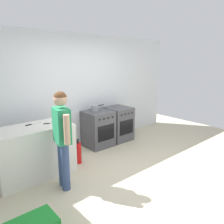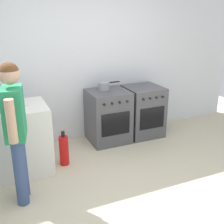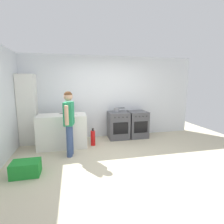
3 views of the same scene
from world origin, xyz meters
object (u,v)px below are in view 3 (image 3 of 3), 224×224
(oven_left, at_px, (118,125))
(knife_chef, at_px, (65,114))
(pot, at_px, (117,110))
(oven_right, at_px, (137,124))
(fire_extinguisher, at_px, (93,138))
(larder_cabinet, at_px, (28,110))
(knife_paring, at_px, (73,114))
(recycling_crate_lower, at_px, (26,168))
(person, at_px, (69,118))

(oven_left, distance_m, knife_chef, 1.70)
(oven_left, xyz_separation_m, pot, (-0.04, 0.07, 0.49))
(oven_right, height_order, knife_chef, knife_chef)
(fire_extinguisher, height_order, larder_cabinet, larder_cabinet)
(knife_chef, distance_m, knife_paring, 0.27)
(recycling_crate_lower, bearing_deg, person, 43.25)
(person, xyz_separation_m, larder_cabinet, (-1.15, 1.16, 0.07))
(knife_paring, distance_m, fire_extinguisher, 0.87)
(knife_paring, height_order, recycling_crate_lower, knife_paring)
(recycling_crate_lower, height_order, larder_cabinet, larder_cabinet)
(recycling_crate_lower, bearing_deg, fire_extinguisher, 43.12)
(recycling_crate_lower, bearing_deg, pot, 39.87)
(knife_chef, xyz_separation_m, person, (0.12, -0.84, 0.02))
(knife_chef, bearing_deg, larder_cabinet, 162.52)
(oven_left, xyz_separation_m, larder_cabinet, (-2.65, 0.10, 0.57))
(oven_left, relative_size, recycling_crate_lower, 1.63)
(knife_paring, distance_m, person, 0.69)
(fire_extinguisher, xyz_separation_m, larder_cabinet, (-1.78, 0.58, 0.78))
(larder_cabinet, bearing_deg, oven_right, -1.77)
(oven_left, bearing_deg, oven_right, -0.00)
(oven_left, relative_size, knife_paring, 4.12)
(recycling_crate_lower, xyz_separation_m, larder_cabinet, (-0.33, 1.94, 0.86))
(larder_cabinet, bearing_deg, knife_paring, -20.85)
(oven_left, height_order, knife_chef, knife_chef)
(pot, xyz_separation_m, knife_chef, (-1.58, -0.29, -0.02))
(knife_chef, bearing_deg, oven_right, 5.59)
(oven_left, xyz_separation_m, fire_extinguisher, (-0.87, -0.48, -0.21))
(person, bearing_deg, larder_cabinet, 134.77)
(fire_extinguisher, distance_m, recycling_crate_lower, 1.99)
(person, relative_size, fire_extinguisher, 3.13)
(oven_right, xyz_separation_m, pot, (-0.69, 0.07, 0.49))
(knife_paring, relative_size, larder_cabinet, 0.10)
(oven_right, xyz_separation_m, recycling_crate_lower, (-2.97, -1.84, -0.29))
(oven_left, xyz_separation_m, oven_right, (0.65, -0.00, -0.00))
(oven_left, bearing_deg, fire_extinguisher, -151.22)
(pot, height_order, knife_paring, pot)
(knife_paring, xyz_separation_m, fire_extinguisher, (0.53, -0.10, -0.69))
(person, height_order, larder_cabinet, larder_cabinet)
(oven_left, xyz_separation_m, recycling_crate_lower, (-2.32, -1.84, -0.29))
(knife_paring, relative_size, person, 0.13)
(oven_left, bearing_deg, larder_cabinet, 177.80)
(pot, bearing_deg, person, -142.21)
(fire_extinguisher, height_order, recycling_crate_lower, fire_extinguisher)
(person, height_order, fire_extinguisher, person)
(fire_extinguisher, relative_size, recycling_crate_lower, 0.96)
(fire_extinguisher, bearing_deg, knife_paring, 168.92)
(pot, bearing_deg, larder_cabinet, 179.31)
(person, bearing_deg, oven_right, 26.31)
(oven_left, relative_size, knife_chef, 2.73)
(oven_left, distance_m, person, 1.90)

